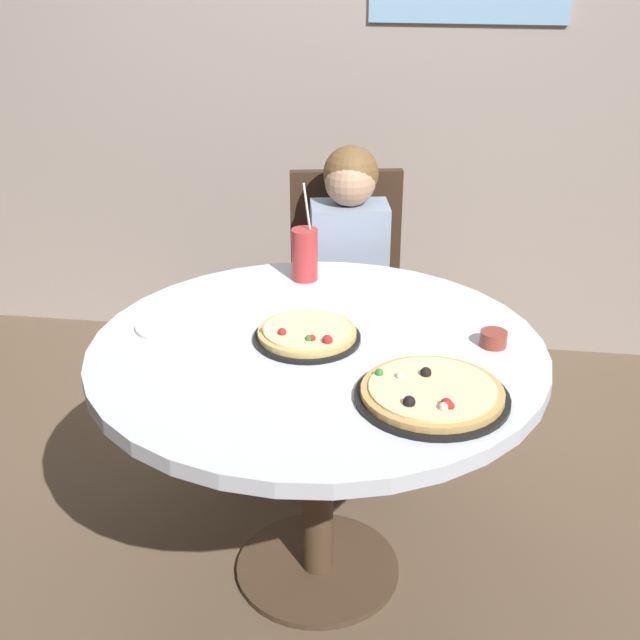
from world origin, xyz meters
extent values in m
plane|color=brown|center=(0.00, 0.00, 0.00)|extent=(8.00, 8.00, 0.00)
cube|color=#A8998E|center=(0.00, 1.61, 1.45)|extent=(5.20, 0.12, 2.90)
cylinder|color=silver|center=(0.00, 0.00, 0.73)|extent=(1.19, 1.19, 0.04)
cylinder|color=#4C3826|center=(0.00, 0.00, 0.36)|extent=(0.09, 0.09, 0.69)
cylinder|color=#4C3826|center=(0.00, 0.00, 0.01)|extent=(0.48, 0.48, 0.02)
cube|color=#382619|center=(0.00, 0.79, 0.43)|extent=(0.47, 0.47, 0.04)
cube|color=#382619|center=(-0.03, 0.96, 0.69)|extent=(0.40, 0.12, 0.52)
cylinder|color=#382619|center=(-0.13, 0.59, 0.21)|extent=(0.04, 0.04, 0.41)
cylinder|color=#382619|center=(0.20, 0.65, 0.21)|extent=(0.04, 0.04, 0.41)
cylinder|color=#382619|center=(-0.20, 0.92, 0.21)|extent=(0.04, 0.04, 0.41)
cylinder|color=#382619|center=(0.13, 0.98, 0.21)|extent=(0.04, 0.04, 0.41)
cube|color=#3F4766|center=(0.03, 0.63, 0.23)|extent=(0.30, 0.36, 0.45)
cube|color=#8C9EB7|center=(0.00, 0.77, 0.67)|extent=(0.29, 0.21, 0.44)
sphere|color=tan|center=(0.00, 0.77, 0.97)|extent=(0.17, 0.17, 0.17)
sphere|color=brown|center=(0.00, 0.79, 0.99)|extent=(0.18, 0.18, 0.18)
cylinder|color=black|center=(-0.03, 0.03, 0.76)|extent=(0.28, 0.28, 0.01)
cylinder|color=#D8B266|center=(-0.03, 0.03, 0.77)|extent=(0.26, 0.26, 0.02)
cylinder|color=beige|center=(-0.03, 0.03, 0.78)|extent=(0.23, 0.23, 0.01)
sphere|color=#B2231E|center=(0.03, -0.04, 0.79)|extent=(0.03, 0.03, 0.03)
sphere|color=#B2231E|center=(-0.09, -0.01, 0.79)|extent=(0.02, 0.02, 0.02)
sphere|color=#B2231E|center=(-0.01, -0.03, 0.79)|extent=(0.02, 0.02, 0.02)
sphere|color=beige|center=(-0.13, 0.00, 0.79)|extent=(0.03, 0.03, 0.03)
sphere|color=#387F33|center=(-0.02, -0.04, 0.79)|extent=(0.02, 0.02, 0.02)
cylinder|color=black|center=(0.30, -0.23, 0.76)|extent=(0.36, 0.36, 0.01)
cylinder|color=tan|center=(0.30, -0.23, 0.77)|extent=(0.33, 0.33, 0.02)
cylinder|color=beige|center=(0.30, -0.23, 0.78)|extent=(0.29, 0.29, 0.01)
sphere|color=black|center=(0.25, -0.32, 0.79)|extent=(0.03, 0.03, 0.03)
sphere|color=black|center=(0.28, -0.18, 0.79)|extent=(0.03, 0.03, 0.03)
sphere|color=beige|center=(0.32, -0.33, 0.79)|extent=(0.02, 0.02, 0.02)
sphere|color=#387F33|center=(0.17, -0.19, 0.79)|extent=(0.02, 0.02, 0.02)
sphere|color=#B2231E|center=(0.34, -0.32, 0.79)|extent=(0.02, 0.02, 0.02)
sphere|color=#B2231E|center=(0.33, -0.31, 0.79)|extent=(0.03, 0.03, 0.03)
sphere|color=beige|center=(0.22, -0.20, 0.79)|extent=(0.02, 0.02, 0.02)
cylinder|color=#B73333|center=(-0.10, 0.44, 0.83)|extent=(0.08, 0.08, 0.16)
cylinder|color=white|center=(-0.09, 0.44, 0.95)|extent=(0.03, 0.04, 0.22)
cylinder|color=brown|center=(0.45, 0.06, 0.77)|extent=(0.07, 0.07, 0.04)
cylinder|color=white|center=(-0.41, 0.05, 0.76)|extent=(0.18, 0.18, 0.01)
camera|label=1|loc=(0.28, -1.93, 1.75)|focal=47.51mm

